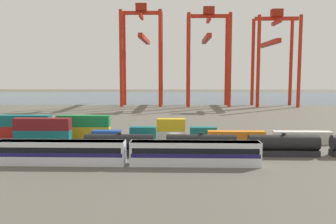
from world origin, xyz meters
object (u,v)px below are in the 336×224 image
(gantry_crane_central, at_px, (208,47))
(gantry_crane_west, at_px, (142,45))
(gantry_crane_east, at_px, (274,49))
(freight_tank_row, at_px, (283,145))
(shipping_container_12, at_px, (143,132))
(passenger_train, at_px, (128,152))
(shipping_container_8, at_px, (25,132))

(gantry_crane_central, bearing_deg, gantry_crane_west, 178.89)
(gantry_crane_east, bearing_deg, freight_tank_row, -103.13)
(shipping_container_12, relative_size, gantry_crane_west, 0.13)
(passenger_train, xyz_separation_m, gantry_crane_central, (21.40, 110.02, 24.51))
(passenger_train, relative_size, freight_tank_row, 0.59)
(gantry_crane_east, bearing_deg, shipping_container_12, -120.91)
(shipping_container_8, height_order, shipping_container_12, same)
(gantry_crane_east, bearing_deg, gantry_crane_central, 179.66)
(shipping_container_12, height_order, gantry_crane_central, gantry_crane_central)
(gantry_crane_central, bearing_deg, gantry_crane_east, -0.34)
(shipping_container_8, relative_size, gantry_crane_west, 0.27)
(shipping_container_8, bearing_deg, passenger_train, -41.99)
(shipping_container_12, distance_m, gantry_crane_central, 91.54)
(gantry_crane_east, bearing_deg, gantry_crane_west, 179.28)
(gantry_crane_east, bearing_deg, passenger_train, -114.96)
(freight_tank_row, bearing_deg, shipping_container_8, 162.42)
(shipping_container_12, xyz_separation_m, gantry_crane_central, (21.27, 85.35, 25.35))
(gantry_crane_west, bearing_deg, gantry_crane_central, -1.11)
(freight_tank_row, height_order, gantry_crane_central, gantry_crane_central)
(gantry_crane_west, distance_m, gantry_crane_central, 29.73)
(passenger_train, relative_size, gantry_crane_east, 1.01)
(passenger_train, distance_m, shipping_container_12, 24.68)
(gantry_crane_west, height_order, gantry_crane_central, gantry_crane_west)
(shipping_container_8, xyz_separation_m, shipping_container_12, (27.54, 0.00, 0.00))
(shipping_container_12, bearing_deg, passenger_train, -90.31)
(gantry_crane_west, xyz_separation_m, gantry_crane_east, (59.44, -0.75, -1.63))
(passenger_train, height_order, freight_tank_row, freight_tank_row)
(gantry_crane_west, bearing_deg, freight_tank_row, -71.01)
(freight_tank_row, height_order, gantry_crane_west, gantry_crane_west)
(passenger_train, relative_size, shipping_container_12, 7.10)
(gantry_crane_west, bearing_deg, shipping_container_12, -84.38)
(shipping_container_8, bearing_deg, gantry_crane_east, 47.32)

